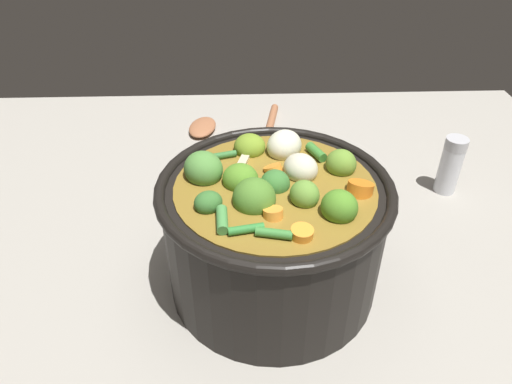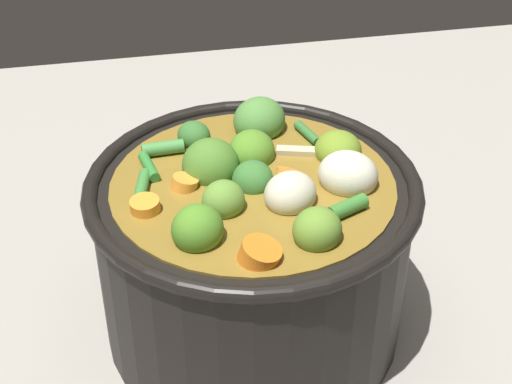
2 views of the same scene
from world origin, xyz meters
TOP-DOWN VIEW (x-y plane):
  - ground_plane at (0.00, 0.00)m, footprint 1.10×1.10m
  - cooking_pot at (0.00, 0.00)m, footprint 0.26×0.26m
  - wooden_spoon at (0.38, 0.06)m, footprint 0.21×0.18m
  - salt_shaker at (0.18, -0.28)m, footprint 0.03×0.03m

SIDE VIEW (x-z plane):
  - ground_plane at x=0.00m, z-range 0.00..0.00m
  - wooden_spoon at x=0.38m, z-range 0.00..0.02m
  - salt_shaker at x=0.18m, z-range 0.00..0.09m
  - cooking_pot at x=0.00m, z-range -0.01..0.16m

